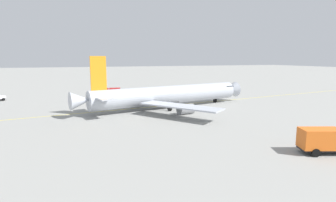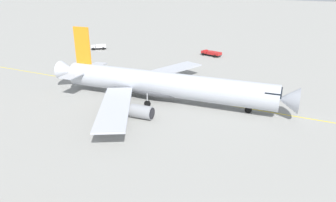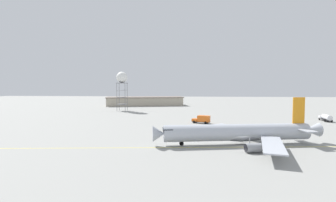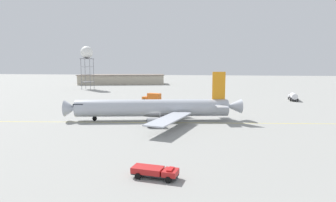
{
  "view_description": "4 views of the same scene",
  "coord_description": "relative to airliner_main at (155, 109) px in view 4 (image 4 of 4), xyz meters",
  "views": [
    {
      "loc": [
        20.74,
        60.57,
        11.61
      ],
      "look_at": [
        0.16,
        5.39,
        2.14
      ],
      "focal_mm": 28.8,
      "sensor_mm": 36.0,
      "label": 1
    },
    {
      "loc": [
        -28.34,
        44.71,
        19.89
      ],
      "look_at": [
        -8.46,
        13.2,
        5.16
      ],
      "focal_mm": 33.01,
      "sensor_mm": 36.0,
      "label": 2
    },
    {
      "loc": [
        -12.74,
        -60.41,
        14.68
      ],
      "look_at": [
        -21.64,
        33.26,
        9.13
      ],
      "focal_mm": 26.18,
      "sensor_mm": 36.0,
      "label": 3
    },
    {
      "loc": [
        13.11,
        -65.93,
        13.76
      ],
      "look_at": [
        2.46,
        4.49,
        4.6
      ],
      "focal_mm": 30.61,
      "sensor_mm": 36.0,
      "label": 4
    }
  ],
  "objects": [
    {
      "name": "terminal_shed",
      "position": [
        -48.01,
        124.35,
        0.49
      ],
      "size": [
        61.31,
        32.49,
        6.75
      ],
      "rotation": [
        0.0,
        0.0,
        3.38
      ],
      "color": "#B2A893",
      "rests_on": "ground_plane"
    },
    {
      "name": "ops_pickup_truck",
      "position": [
        7.13,
        -35.64,
        -2.1
      ],
      "size": [
        5.89,
        2.93,
        1.41
      ],
      "rotation": [
        0.0,
        0.0,
        6.13
      ],
      "color": "#232326",
      "rests_on": "ground_plane"
    },
    {
      "name": "radar_tower",
      "position": [
        -53.49,
        80.63,
        16.56
      ],
      "size": [
        6.6,
        6.6,
        23.51
      ],
      "color": "slate",
      "rests_on": "ground_plane"
    },
    {
      "name": "taxiway_centreline",
      "position": [
        1.69,
        -2.76,
        -2.9
      ],
      "size": [
        143.19,
        16.92,
        0.01
      ],
      "rotation": [
        0.0,
        0.0,
        3.26
      ],
      "color": "yellow",
      "rests_on": "ground_plane"
    },
    {
      "name": "catering_truck_truck",
      "position": [
        -7.72,
        35.13,
        -1.25
      ],
      "size": [
        7.51,
        4.66,
        3.1
      ],
      "rotation": [
        0.0,
        0.0,
        2.8
      ],
      "color": "#232326",
      "rests_on": "ground_plane"
    },
    {
      "name": "ground_plane",
      "position": [
        0.61,
        -2.52,
        -2.91
      ],
      "size": [
        600.0,
        600.0,
        0.0
      ],
      "primitive_type": "plane",
      "color": "gray"
    },
    {
      "name": "fuel_tanker_truck",
      "position": [
        44.89,
        46.13,
        -1.34
      ],
      "size": [
        3.74,
        9.18,
        2.87
      ],
      "rotation": [
        0.0,
        0.0,
        1.44
      ],
      "color": "#232326",
      "rests_on": "ground_plane"
    },
    {
      "name": "airliner_main",
      "position": [
        0.0,
        0.0,
        0.0
      ],
      "size": [
        43.44,
        37.3,
        11.94
      ],
      "rotation": [
        0.0,
        0.0,
        3.33
      ],
      "color": "#B2B7C1",
      "rests_on": "ground_plane"
    }
  ]
}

